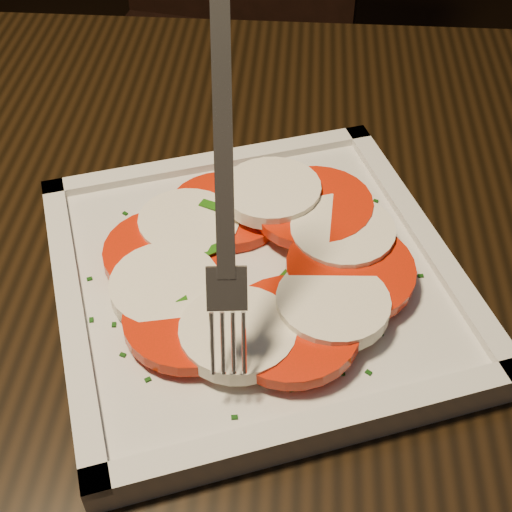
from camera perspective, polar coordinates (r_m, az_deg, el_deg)
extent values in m
cube|color=black|center=(0.47, -10.75, -6.80)|extent=(1.23, 0.85, 0.04)
cube|color=black|center=(1.24, -3.51, 13.86)|extent=(0.47, 0.47, 0.04)
cylinder|color=black|center=(1.32, -12.79, 1.32)|extent=(0.04, 0.04, 0.41)
cylinder|color=black|center=(1.22, 2.76, -1.40)|extent=(0.04, 0.04, 0.41)
cylinder|color=black|center=(1.57, -7.68, 10.23)|extent=(0.04, 0.04, 0.41)
cylinder|color=black|center=(1.49, 5.58, 8.42)|extent=(0.04, 0.04, 0.41)
cube|color=silver|center=(0.46, 0.00, -1.98)|extent=(0.32, 0.32, 0.01)
cylinder|color=red|center=(0.49, -2.34, 3.68)|extent=(0.08, 0.08, 0.01)
cylinder|color=white|center=(0.48, -5.40, 2.48)|extent=(0.07, 0.07, 0.02)
cylinder|color=red|center=(0.46, -7.24, 0.16)|extent=(0.08, 0.08, 0.01)
cylinder|color=white|center=(0.44, -7.29, -2.45)|extent=(0.07, 0.07, 0.01)
cylinder|color=red|center=(0.42, -5.22, -4.97)|extent=(0.08, 0.08, 0.01)
cylinder|color=white|center=(0.41, -1.47, -6.20)|extent=(0.07, 0.07, 0.01)
cylinder|color=red|center=(0.41, 2.81, -5.89)|extent=(0.08, 0.08, 0.01)
cylinder|color=white|center=(0.42, 6.16, -3.83)|extent=(0.07, 0.07, 0.01)
cylinder|color=red|center=(0.44, 7.57, -1.09)|extent=(0.08, 0.08, 0.01)
cylinder|color=white|center=(0.46, 6.92, 1.84)|extent=(0.07, 0.07, 0.01)
cylinder|color=red|center=(0.48, 4.58, 3.93)|extent=(0.08, 0.08, 0.01)
cylinder|color=white|center=(0.48, 1.24, 5.15)|extent=(0.07, 0.07, 0.01)
cube|color=#215F10|center=(0.42, 0.92, -3.43)|extent=(0.03, 0.03, 0.01)
cube|color=#215F10|center=(0.45, -4.45, 0.13)|extent=(0.03, 0.02, 0.00)
cube|color=#215F10|center=(0.43, -6.44, -2.04)|extent=(0.02, 0.04, 0.01)
cube|color=#215F10|center=(0.48, -2.93, 3.89)|extent=(0.03, 0.02, 0.00)
cube|color=#215F10|center=(0.41, 3.14, -4.79)|extent=(0.02, 0.03, 0.00)
cube|color=#215F10|center=(0.43, 4.01, -2.12)|extent=(0.03, 0.02, 0.00)
cube|color=#215F10|center=(0.42, -4.48, -4.23)|extent=(0.03, 0.03, 0.00)
cube|color=#215F10|center=(0.47, 3.22, 2.88)|extent=(0.04, 0.02, 0.00)
cube|color=#0D3609|center=(0.48, -9.03, 1.17)|extent=(0.00, 0.00, 0.00)
cube|color=#0D3609|center=(0.53, 3.92, 6.70)|extent=(0.00, 0.00, 0.00)
cube|color=#0D3609|center=(0.51, 9.56, 4.37)|extent=(0.00, 0.00, 0.00)
cube|color=#0D3609|center=(0.44, -13.03, -5.01)|extent=(0.00, 0.00, 0.00)
cube|color=#0D3609|center=(0.42, 8.14, -7.13)|extent=(0.00, 0.00, 0.00)
cube|color=#0D3609|center=(0.39, -1.74, -12.77)|extent=(0.00, 0.00, 0.00)
cube|color=#0D3609|center=(0.43, 9.93, -6.14)|extent=(0.00, 0.00, 0.00)
cube|color=#0D3609|center=(0.45, -10.49, -3.01)|extent=(0.00, 0.00, 0.00)
cube|color=#0D3609|center=(0.41, 8.99, -9.19)|extent=(0.00, 0.00, 0.00)
cube|color=#0D3609|center=(0.51, 0.67, 5.41)|extent=(0.00, 0.00, 0.00)
cube|color=#0D3609|center=(0.52, -4.02, 5.71)|extent=(0.00, 0.00, 0.00)
cube|color=#0D3609|center=(0.50, 9.98, 3.09)|extent=(0.00, 0.00, 0.00)
cube|color=#0D3609|center=(0.41, 6.10, -9.06)|extent=(0.00, 0.00, 0.00)
cube|color=#0D3609|center=(0.53, 3.36, 6.51)|extent=(0.00, 0.00, 0.00)
cube|color=#0D3609|center=(0.52, 2.92, 6.05)|extent=(0.00, 0.00, 0.00)
cube|color=#0D3609|center=(0.41, 6.93, -9.26)|extent=(0.00, 0.00, 0.00)
cube|color=#0D3609|center=(0.40, -8.65, -9.75)|extent=(0.00, 0.00, 0.00)
cube|color=#0D3609|center=(0.49, 10.20, 2.19)|extent=(0.00, 0.00, 0.00)
cube|color=#0D3609|center=(0.45, -11.13, -2.47)|extent=(0.00, 0.00, 0.00)
cube|color=#0D3609|center=(0.43, 8.67, -5.54)|extent=(0.00, 0.00, 0.00)
cube|color=#0D3609|center=(0.46, -13.17, -1.80)|extent=(0.00, 0.00, 0.00)
cube|color=#0D3609|center=(0.44, 11.27, -3.51)|extent=(0.00, 0.00, 0.00)
cube|color=#0D3609|center=(0.42, -10.61, -7.79)|extent=(0.00, 0.00, 0.00)
cube|color=#0D3609|center=(0.50, -10.43, 3.36)|extent=(0.00, 0.00, 0.00)
cube|color=#0D3609|center=(0.46, 13.04, -1.56)|extent=(0.00, 0.00, 0.00)
cube|color=#0D3609|center=(0.43, -11.29, -5.41)|extent=(0.00, 0.00, 0.00)
cube|color=#0D3609|center=(0.40, 2.84, -10.55)|extent=(0.00, 0.00, 0.00)
cube|color=#0D3609|center=(0.52, -0.03, 5.71)|extent=(0.00, 0.00, 0.00)
cube|color=#0D3609|center=(0.47, -10.93, -0.52)|extent=(0.00, 0.00, 0.00)
cube|color=#0D3609|center=(0.51, -5.71, 4.72)|extent=(0.00, 0.00, 0.00)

